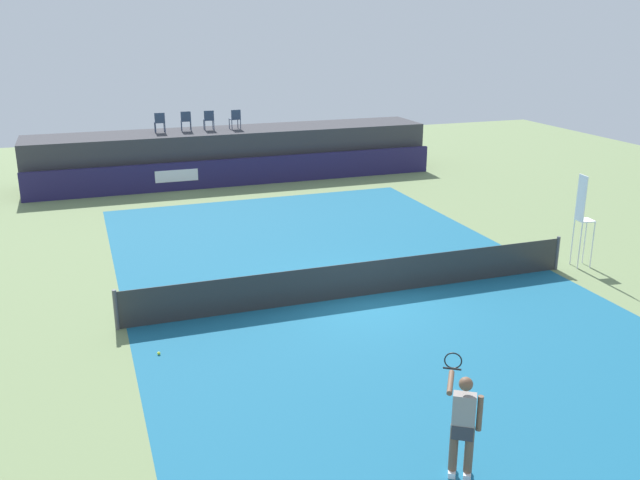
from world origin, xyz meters
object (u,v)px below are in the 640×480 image
at_px(spectator_chair_right, 235,118).
at_px(spectator_chair_left, 186,120).
at_px(spectator_chair_far_left, 160,122).
at_px(net_post_near, 116,310).
at_px(tennis_ball, 159,353).
at_px(spectator_chair_center, 209,119).
at_px(net_post_far, 557,253).
at_px(umpire_chair, 582,215).
at_px(tennis_player, 463,422).

bearing_deg(spectator_chair_right, spectator_chair_left, 175.52).
xyz_separation_m(spectator_chair_far_left, spectator_chair_left, (1.16, 0.09, 0.00)).
height_order(spectator_chair_right, net_post_near, spectator_chair_right).
bearing_deg(spectator_chair_left, tennis_ball, -101.38).
bearing_deg(spectator_chair_center, net_post_near, -108.71).
height_order(spectator_chair_far_left, net_post_far, spectator_chair_far_left).
height_order(spectator_chair_right, umpire_chair, spectator_chair_right).
height_order(spectator_chair_left, spectator_chair_center, same).
distance_m(umpire_chair, net_post_far, 1.32).
relative_size(spectator_chair_center, tennis_player, 0.50).
xyz_separation_m(spectator_chair_far_left, spectator_chair_right, (3.35, -0.08, 0.00)).
distance_m(tennis_player, tennis_ball, 7.18).
relative_size(spectator_chair_far_left, spectator_chair_right, 1.00).
distance_m(net_post_far, tennis_player, 10.67).
height_order(net_post_near, net_post_far, same).
height_order(spectator_chair_far_left, tennis_player, spectator_chair_far_left).
bearing_deg(tennis_ball, spectator_chair_center, 75.35).
bearing_deg(net_post_far, net_post_near, 180.00).
xyz_separation_m(spectator_chair_right, net_post_far, (6.01, -15.27, -2.19)).
bearing_deg(umpire_chair, spectator_chair_left, 120.12).
height_order(spectator_chair_right, tennis_player, spectator_chair_right).
height_order(net_post_near, tennis_ball, net_post_near).
distance_m(spectator_chair_far_left, umpire_chair, 18.40).
bearing_deg(tennis_player, umpire_chair, 42.05).
distance_m(spectator_chair_center, net_post_near, 16.41).
xyz_separation_m(net_post_near, tennis_player, (4.82, -7.50, 0.46)).
bearing_deg(tennis_ball, umpire_chair, 7.65).
relative_size(umpire_chair, net_post_far, 2.76).
bearing_deg(net_post_near, tennis_ball, -65.27).
bearing_deg(net_post_far, umpire_chair, 1.13).
bearing_deg(net_post_far, spectator_chair_right, 111.47).
height_order(spectator_chair_right, tennis_ball, spectator_chair_right).
bearing_deg(tennis_ball, net_post_far, 8.07).
height_order(umpire_chair, net_post_far, umpire_chair).
bearing_deg(spectator_chair_far_left, spectator_chair_left, 4.53).
bearing_deg(umpire_chair, tennis_player, -137.95).
height_order(spectator_chair_far_left, spectator_chair_center, same).
distance_m(spectator_chair_far_left, net_post_near, 15.80).
bearing_deg(net_post_far, spectator_chair_far_left, 121.36).
relative_size(net_post_far, tennis_player, 0.56).
height_order(spectator_chair_center, umpire_chair, spectator_chair_center).
relative_size(net_post_near, tennis_ball, 14.71).
bearing_deg(spectator_chair_left, net_post_far, -62.04).
bearing_deg(spectator_chair_left, spectator_chair_far_left, -175.47).
bearing_deg(tennis_ball, spectator_chair_right, 71.59).
height_order(net_post_far, tennis_player, tennis_player).
bearing_deg(spectator_chair_left, net_post_near, -105.21).
distance_m(umpire_chair, tennis_ball, 12.60).
distance_m(umpire_chair, net_post_near, 13.20).
bearing_deg(net_post_near, umpire_chair, 0.06).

